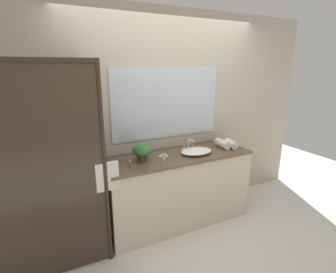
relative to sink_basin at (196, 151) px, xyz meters
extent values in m
plane|color=silver|center=(-0.21, 0.05, -0.93)|extent=(8.00, 8.00, 0.00)
cube|color=#B2A893|center=(-0.21, 0.40, 0.37)|extent=(4.40, 0.05, 2.60)
cube|color=#B2A893|center=(-0.21, 0.37, 0.02)|extent=(1.80, 0.01, 0.11)
cube|color=silver|center=(-0.21, 0.36, 0.55)|extent=(1.44, 0.01, 0.87)
cube|color=beige|center=(-0.21, 0.06, -0.50)|extent=(1.80, 0.56, 0.87)
cube|color=brown|center=(-0.21, 0.05, -0.05)|extent=(1.80, 0.58, 0.03)
cylinder|color=#2D2319|center=(-1.16, -0.22, 0.07)|extent=(0.04, 0.04, 2.00)
cube|color=#2D2319|center=(-1.66, -0.22, 1.05)|extent=(1.00, 0.04, 0.04)
cube|color=#382B21|center=(-1.66, -0.22, 0.07)|extent=(0.96, 0.01, 1.96)
cube|color=#382B21|center=(-1.16, 0.07, 0.07)|extent=(0.01, 0.57, 1.96)
cylinder|color=#2D2319|center=(-1.14, -0.21, 0.10)|extent=(0.32, 0.02, 0.02)
cube|color=silver|center=(-1.14, -0.21, -0.02)|extent=(0.22, 0.04, 0.28)
ellipsoid|color=white|center=(0.00, 0.00, 0.00)|extent=(0.40, 0.28, 0.07)
cube|color=silver|center=(0.00, 0.19, -0.02)|extent=(0.17, 0.04, 0.02)
cylinder|color=silver|center=(0.00, 0.19, 0.05)|extent=(0.02, 0.02, 0.12)
cylinder|color=silver|center=(0.00, 0.13, 0.10)|extent=(0.02, 0.12, 0.02)
cylinder|color=silver|center=(-0.06, 0.19, 0.01)|extent=(0.02, 0.02, 0.04)
cylinder|color=silver|center=(0.06, 0.19, 0.01)|extent=(0.02, 0.02, 0.04)
cylinder|color=#473828|center=(-0.68, 0.07, 0.00)|extent=(0.11, 0.11, 0.07)
ellipsoid|color=#306C31|center=(-0.68, 0.07, 0.10)|extent=(0.21, 0.21, 0.15)
cube|color=silver|center=(-0.40, 0.09, -0.03)|extent=(0.10, 0.07, 0.01)
ellipsoid|color=silver|center=(-0.40, 0.09, -0.01)|extent=(0.07, 0.04, 0.02)
cylinder|color=silver|center=(-0.45, -0.03, 0.00)|extent=(0.03, 0.03, 0.07)
cylinder|color=#9E895B|center=(-0.45, -0.03, 0.05)|extent=(0.02, 0.02, 0.02)
cylinder|color=#4C7056|center=(-0.87, -0.07, 0.00)|extent=(0.03, 0.03, 0.07)
cylinder|color=#9E895B|center=(-0.87, -0.07, 0.05)|extent=(0.02, 0.02, 0.01)
cylinder|color=silver|center=(0.55, 0.02, 0.01)|extent=(0.15, 0.25, 0.09)
cylinder|color=silver|center=(0.44, 0.05, 0.02)|extent=(0.12, 0.24, 0.10)
camera|label=1|loc=(-1.63, -2.48, 1.00)|focal=27.37mm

